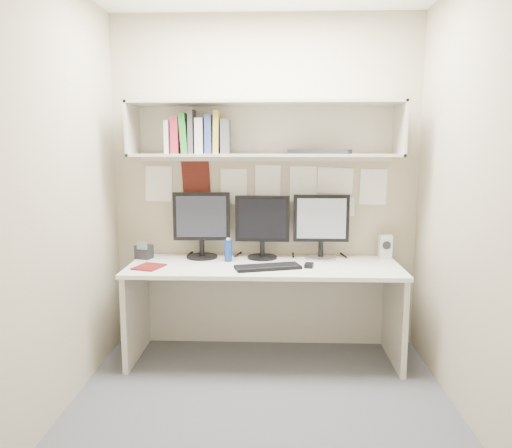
{
  "coord_description": "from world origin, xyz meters",
  "views": [
    {
      "loc": [
        0.08,
        -2.95,
        1.58
      ],
      "look_at": [
        -0.05,
        0.35,
        1.08
      ],
      "focal_mm": 35.0,
      "sensor_mm": 36.0,
      "label": 1
    }
  ],
  "objects_px": {
    "monitor_left": "(202,223)",
    "desk_phone": "(144,252)",
    "monitor_right": "(321,224)",
    "maroon_notebook": "(149,267)",
    "speaker": "(385,246)",
    "monitor_center": "(262,225)",
    "keyboard": "(268,267)",
    "desk": "(264,312)"
  },
  "relations": [
    {
      "from": "desk",
      "to": "monitor_left",
      "type": "height_order",
      "value": "monitor_left"
    },
    {
      "from": "monitor_center",
      "to": "desk",
      "type": "bearing_deg",
      "value": -82.38
    },
    {
      "from": "speaker",
      "to": "desk_phone",
      "type": "relative_size",
      "value": 1.31
    },
    {
      "from": "monitor_left",
      "to": "maroon_notebook",
      "type": "distance_m",
      "value": 0.55
    },
    {
      "from": "monitor_center",
      "to": "keyboard",
      "type": "xyz_separation_m",
      "value": [
        0.05,
        -0.35,
        -0.25
      ]
    },
    {
      "from": "monitor_right",
      "to": "speaker",
      "type": "bearing_deg",
      "value": 3.85
    },
    {
      "from": "monitor_right",
      "to": "maroon_notebook",
      "type": "xyz_separation_m",
      "value": [
        -1.26,
        -0.35,
        -0.26
      ]
    },
    {
      "from": "desk",
      "to": "desk_phone",
      "type": "relative_size",
      "value": 14.2
    },
    {
      "from": "keyboard",
      "to": "monitor_left",
      "type": "bearing_deg",
      "value": 129.85
    },
    {
      "from": "monitor_left",
      "to": "maroon_notebook",
      "type": "bearing_deg",
      "value": -135.91
    },
    {
      "from": "monitor_right",
      "to": "desk",
      "type": "bearing_deg",
      "value": -153.39
    },
    {
      "from": "monitor_center",
      "to": "maroon_notebook",
      "type": "bearing_deg",
      "value": -154.05
    },
    {
      "from": "monitor_center",
      "to": "monitor_right",
      "type": "bearing_deg",
      "value": 2.53
    },
    {
      "from": "monitor_right",
      "to": "keyboard",
      "type": "height_order",
      "value": "monitor_right"
    },
    {
      "from": "monitor_right",
      "to": "desk_phone",
      "type": "height_order",
      "value": "monitor_right"
    },
    {
      "from": "monitor_left",
      "to": "monitor_center",
      "type": "distance_m",
      "value": 0.47
    },
    {
      "from": "monitor_right",
      "to": "maroon_notebook",
      "type": "bearing_deg",
      "value": -164.63
    },
    {
      "from": "monitor_center",
      "to": "desk_phone",
      "type": "height_order",
      "value": "monitor_center"
    },
    {
      "from": "desk",
      "to": "monitor_right",
      "type": "xyz_separation_m",
      "value": [
        0.44,
        0.22,
        0.63
      ]
    },
    {
      "from": "desk",
      "to": "monitor_center",
      "type": "xyz_separation_m",
      "value": [
        -0.02,
        0.22,
        0.63
      ]
    },
    {
      "from": "desk_phone",
      "to": "maroon_notebook",
      "type": "bearing_deg",
      "value": -53.57
    },
    {
      "from": "keyboard",
      "to": "speaker",
      "type": "relative_size",
      "value": 2.52
    },
    {
      "from": "keyboard",
      "to": "desk_phone",
      "type": "distance_m",
      "value": 1.01
    },
    {
      "from": "monitor_left",
      "to": "monitor_right",
      "type": "height_order",
      "value": "monitor_left"
    },
    {
      "from": "desk_phone",
      "to": "keyboard",
      "type": "bearing_deg",
      "value": -1.21
    },
    {
      "from": "monitor_center",
      "to": "keyboard",
      "type": "relative_size",
      "value": 1.05
    },
    {
      "from": "monitor_left",
      "to": "keyboard",
      "type": "xyz_separation_m",
      "value": [
        0.52,
        -0.35,
        -0.26
      ]
    },
    {
      "from": "desk",
      "to": "maroon_notebook",
      "type": "relative_size",
      "value": 9.37
    },
    {
      "from": "desk",
      "to": "maroon_notebook",
      "type": "height_order",
      "value": "maroon_notebook"
    },
    {
      "from": "monitor_left",
      "to": "desk_phone",
      "type": "bearing_deg",
      "value": -175.44
    },
    {
      "from": "monitor_left",
      "to": "desk_phone",
      "type": "xyz_separation_m",
      "value": [
        -0.45,
        -0.05,
        -0.22
      ]
    },
    {
      "from": "keyboard",
      "to": "desk",
      "type": "bearing_deg",
      "value": 86.23
    },
    {
      "from": "monitor_right",
      "to": "desk_phone",
      "type": "bearing_deg",
      "value": -177.91
    },
    {
      "from": "desk",
      "to": "speaker",
      "type": "bearing_deg",
      "value": 15.13
    },
    {
      "from": "maroon_notebook",
      "to": "desk_phone",
      "type": "xyz_separation_m",
      "value": [
        -0.11,
        0.3,
        0.05
      ]
    },
    {
      "from": "keyboard",
      "to": "monitor_center",
      "type": "bearing_deg",
      "value": 81.45
    },
    {
      "from": "monitor_center",
      "to": "desk_phone",
      "type": "relative_size",
      "value": 3.48
    },
    {
      "from": "keyboard",
      "to": "maroon_notebook",
      "type": "xyz_separation_m",
      "value": [
        -0.86,
        -0.0,
        -0.01
      ]
    },
    {
      "from": "monitor_left",
      "to": "desk_phone",
      "type": "height_order",
      "value": "monitor_left"
    },
    {
      "from": "monitor_right",
      "to": "maroon_notebook",
      "type": "distance_m",
      "value": 1.34
    },
    {
      "from": "monitor_left",
      "to": "speaker",
      "type": "xyz_separation_m",
      "value": [
        1.43,
        0.04,
        -0.18
      ]
    },
    {
      "from": "monitor_left",
      "to": "speaker",
      "type": "bearing_deg",
      "value": -0.77
    }
  ]
}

